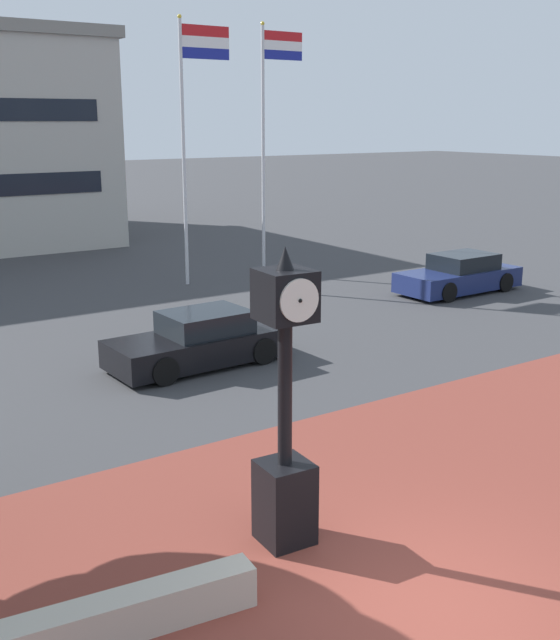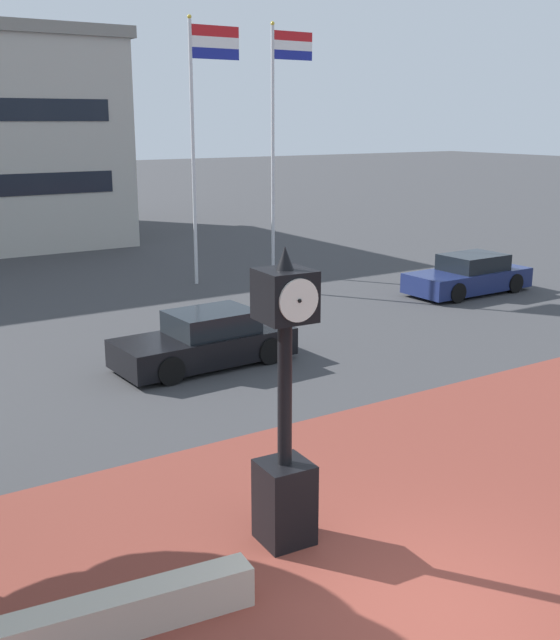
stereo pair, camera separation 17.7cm
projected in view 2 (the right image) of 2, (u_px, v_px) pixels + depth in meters
ground_plane at (428, 611)px, 9.09m from camera, size 200.00×200.00×0.00m
plaza_brick_paving at (381, 576)px, 9.78m from camera, size 44.00×9.69×0.01m
planter_wall at (116, 615)px, 8.61m from camera, size 3.22×0.75×0.50m
street_clock at (285, 423)px, 10.20m from camera, size 0.71×0.77×4.07m
car_street_mid at (469, 276)px, 25.68m from camera, size 4.38×1.91×1.28m
car_street_far at (206, 341)px, 18.11m from camera, size 4.26×1.93×1.28m
flagpole_primary at (199, 125)px, 26.01m from camera, size 1.90×0.14×8.88m
flagpole_secondary at (277, 129)px, 27.69m from camera, size 1.74×0.14×8.87m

